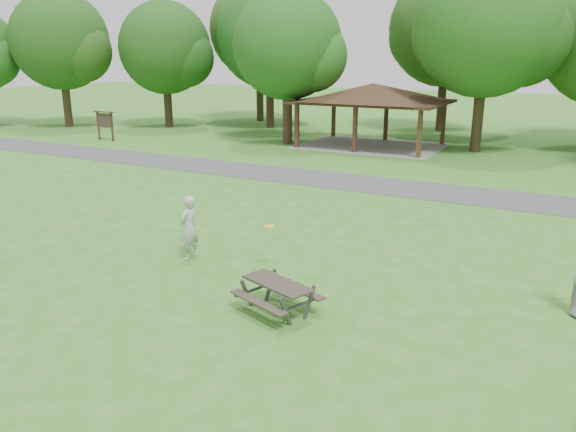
# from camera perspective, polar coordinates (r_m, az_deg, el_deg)

# --- Properties ---
(ground) EXTENTS (160.00, 160.00, 0.00)m
(ground) POSITION_cam_1_polar(r_m,az_deg,el_deg) (12.73, -12.77, -9.47)
(ground) COLOR #337120
(ground) RESTS_ON ground
(asphalt_path) EXTENTS (120.00, 3.20, 0.02)m
(asphalt_path) POSITION_cam_1_polar(r_m,az_deg,el_deg) (24.43, 9.10, 3.13)
(asphalt_path) COLOR #414244
(asphalt_path) RESTS_ON ground
(pavilion) EXTENTS (8.60, 7.01, 3.76)m
(pavilion) POSITION_cam_1_polar(r_m,az_deg,el_deg) (34.67, 8.60, 12.05)
(pavilion) COLOR #372014
(pavilion) RESTS_ON ground
(notice_board) EXTENTS (1.60, 0.30, 1.88)m
(notice_board) POSITION_cam_1_polar(r_m,az_deg,el_deg) (38.61, -18.13, 9.23)
(notice_board) COLOR #3C2316
(notice_board) RESTS_ON ground
(tree_row_a) EXTENTS (7.56, 7.20, 9.97)m
(tree_row_a) POSITION_cam_1_polar(r_m,az_deg,el_deg) (46.97, -22.00, 15.90)
(tree_row_a) COLOR #2F2115
(tree_row_a) RESTS_ON ground
(tree_row_b) EXTENTS (7.14, 6.80, 9.28)m
(tree_row_b) POSITION_cam_1_polar(r_m,az_deg,el_deg) (44.52, -12.29, 16.09)
(tree_row_b) COLOR black
(tree_row_b) RESTS_ON ground
(tree_row_c) EXTENTS (8.19, 7.80, 10.67)m
(tree_row_c) POSITION_cam_1_polar(r_m,az_deg,el_deg) (43.37, -1.76, 17.59)
(tree_row_c) COLOR black
(tree_row_c) RESTS_ON ground
(tree_row_d) EXTENTS (6.93, 6.60, 9.27)m
(tree_row_d) POSITION_cam_1_polar(r_m,az_deg,el_deg) (35.25, 0.07, 16.69)
(tree_row_d) COLOR #301F15
(tree_row_d) RESTS_ON ground
(tree_row_e) EXTENTS (8.40, 8.00, 11.02)m
(tree_row_e) POSITION_cam_1_polar(r_m,az_deg,el_deg) (34.06, 19.67, 17.53)
(tree_row_e) COLOR #2E2114
(tree_row_e) RESTS_ON ground
(tree_deep_a) EXTENTS (8.40, 8.00, 11.38)m
(tree_deep_a) POSITION_cam_1_polar(r_m,az_deg,el_deg) (47.92, -2.83, 18.15)
(tree_deep_a) COLOR #312315
(tree_deep_a) RESTS_ON ground
(tree_deep_b) EXTENTS (8.40, 8.00, 11.13)m
(tree_deep_b) POSITION_cam_1_polar(r_m,az_deg,el_deg) (42.69, 15.96, 17.51)
(tree_deep_b) COLOR #301D15
(tree_deep_b) RESTS_ON ground
(picnic_table_middle) EXTENTS (1.99, 1.79, 0.72)m
(picnic_table_middle) POSITION_cam_1_polar(r_m,az_deg,el_deg) (12.20, -1.08, -7.48)
(picnic_table_middle) COLOR #2D2620
(picnic_table_middle) RESTS_ON ground
(frisbee_in_flight) EXTENTS (0.32, 0.32, 0.02)m
(frisbee_in_flight) POSITION_cam_1_polar(r_m,az_deg,el_deg) (14.34, -1.91, -1.06)
(frisbee_in_flight) COLOR gold
(frisbee_in_flight) RESTS_ON ground
(frisbee_thrower) EXTENTS (0.43, 0.65, 1.77)m
(frisbee_thrower) POSITION_cam_1_polar(r_m,az_deg,el_deg) (15.46, -10.04, -1.16)
(frisbee_thrower) COLOR #ABABAE
(frisbee_thrower) RESTS_ON ground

